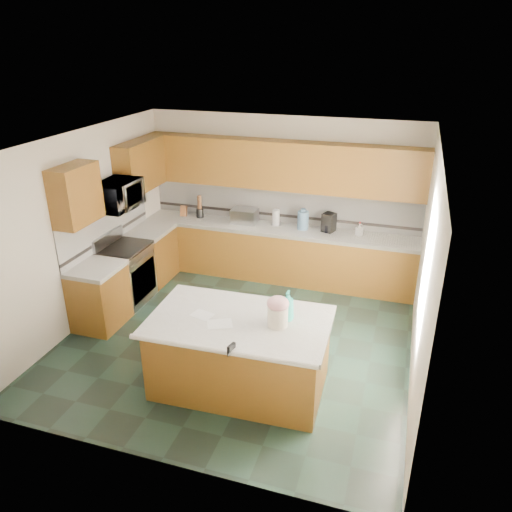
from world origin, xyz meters
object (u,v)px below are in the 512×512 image
(toaster_oven, at_px, (245,216))
(knife_block, at_px, (184,211))
(soap_bottle_island, at_px, (288,306))
(island_base, at_px, (240,355))
(treat_jar, at_px, (278,316))
(coffee_maker, at_px, (329,222))
(island_top, at_px, (240,321))

(toaster_oven, bearing_deg, knife_block, -179.79)
(knife_block, bearing_deg, soap_bottle_island, -53.64)
(island_base, bearing_deg, treat_jar, -1.17)
(island_base, relative_size, knife_block, 10.28)
(island_base, xyz_separation_m, coffee_maker, (0.48, 3.03, 0.64))
(soap_bottle_island, relative_size, coffee_maker, 1.18)
(island_top, relative_size, soap_bottle_island, 5.62)
(treat_jar, height_order, coffee_maker, coffee_maker)
(treat_jar, bearing_deg, toaster_oven, 120.51)
(island_top, xyz_separation_m, coffee_maker, (0.48, 3.03, 0.18))
(treat_jar, bearing_deg, knife_block, 135.67)
(treat_jar, xyz_separation_m, coffee_maker, (0.03, 3.02, 0.03))
(island_top, xyz_separation_m, knife_block, (-2.09, 3.00, 0.12))
(island_base, xyz_separation_m, toaster_oven, (-0.95, 3.00, 0.61))
(soap_bottle_island, height_order, knife_block, soap_bottle_island)
(island_top, relative_size, coffee_maker, 6.66)
(soap_bottle_island, xyz_separation_m, knife_block, (-2.60, 2.85, -0.09))
(soap_bottle_island, bearing_deg, treat_jar, -112.96)
(island_base, height_order, island_top, island_top)
(island_top, bearing_deg, toaster_oven, 105.72)
(knife_block, relative_size, coffee_maker, 0.62)
(soap_bottle_island, bearing_deg, island_top, -159.20)
(knife_block, distance_m, coffee_maker, 2.56)
(island_top, xyz_separation_m, soap_bottle_island, (0.52, 0.15, 0.21))
(treat_jar, distance_m, soap_bottle_island, 0.18)
(treat_jar, distance_m, knife_block, 3.92)
(toaster_oven, bearing_deg, island_base, -72.14)
(island_base, distance_m, soap_bottle_island, 0.86)
(soap_bottle_island, bearing_deg, coffee_maker, 95.02)
(knife_block, xyz_separation_m, toaster_oven, (1.13, 0.00, 0.03))
(island_base, bearing_deg, soap_bottle_island, 14.68)
(island_top, distance_m, treat_jar, 0.47)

